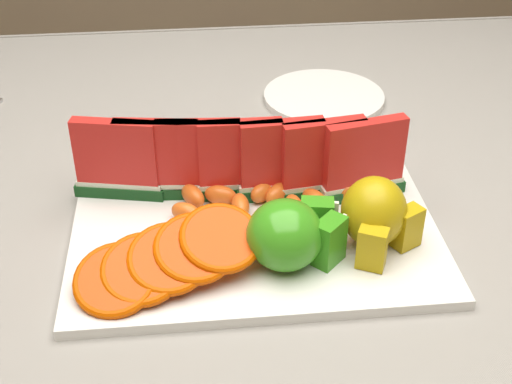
# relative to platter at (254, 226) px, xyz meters

# --- Properties ---
(table) EXTENTS (1.40, 0.90, 0.75)m
(table) POSITION_rel_platter_xyz_m (-0.08, 0.11, -0.11)
(table) COLOR #4F2E1C
(table) RESTS_ON ground
(tablecloth) EXTENTS (1.53, 1.03, 0.20)m
(tablecloth) POSITION_rel_platter_xyz_m (-0.08, 0.11, -0.05)
(tablecloth) COLOR gray
(tablecloth) RESTS_ON table
(platter) EXTENTS (0.40, 0.30, 0.01)m
(platter) POSITION_rel_platter_xyz_m (0.00, 0.00, 0.00)
(platter) COLOR silver
(platter) RESTS_ON tablecloth
(apple_cluster) EXTENTS (0.12, 0.10, 0.07)m
(apple_cluster) POSITION_rel_platter_xyz_m (0.03, -0.07, 0.04)
(apple_cluster) COLOR #3D7D19
(apple_cluster) RESTS_ON platter
(pear_cluster) EXTENTS (0.09, 0.09, 0.08)m
(pear_cluster) POSITION_rel_platter_xyz_m (0.12, -0.05, 0.04)
(pear_cluster) COLOR #A98A1A
(pear_cluster) RESTS_ON platter
(side_plate) EXTENTS (0.21, 0.21, 0.01)m
(side_plate) POSITION_rel_platter_xyz_m (0.14, 0.31, -0.00)
(side_plate) COLOR silver
(side_plate) RESTS_ON tablecloth
(watermelon_row) EXTENTS (0.39, 0.07, 0.10)m
(watermelon_row) POSITION_rel_platter_xyz_m (-0.01, 0.05, 0.05)
(watermelon_row) COLOR #093A0A
(watermelon_row) RESTS_ON platter
(orange_fan_front) EXTENTS (0.21, 0.13, 0.06)m
(orange_fan_front) POSITION_rel_platter_xyz_m (-0.09, -0.09, 0.03)
(orange_fan_front) COLOR #D34E00
(orange_fan_front) RESTS_ON platter
(orange_fan_back) EXTENTS (0.33, 0.11, 0.05)m
(orange_fan_back) POSITION_rel_platter_xyz_m (0.02, 0.12, 0.03)
(orange_fan_back) COLOR #D34E00
(orange_fan_back) RESTS_ON platter
(tangerine_segments) EXTENTS (0.22, 0.08, 0.02)m
(tangerine_segments) POSITION_rel_platter_xyz_m (0.01, 0.03, 0.02)
(tangerine_segments) COLOR #FF611B
(tangerine_segments) RESTS_ON platter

